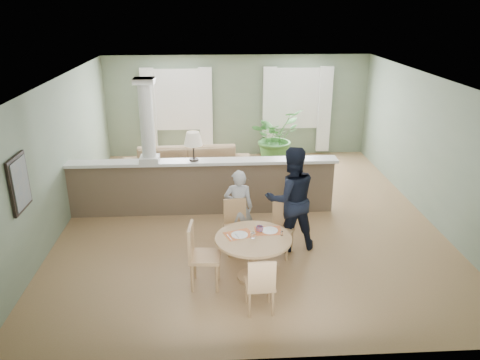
{
  "coord_description": "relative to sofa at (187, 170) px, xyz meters",
  "views": [
    {
      "loc": [
        -0.66,
        -8.43,
        4.01
      ],
      "look_at": [
        -0.22,
        -1.0,
        1.15
      ],
      "focal_mm": 35.0,
      "sensor_mm": 36.0,
      "label": 1
    }
  ],
  "objects": [
    {
      "name": "man_person",
      "position": [
        1.88,
        -2.86,
        0.47
      ],
      "size": [
        0.97,
        0.81,
        1.81
      ],
      "primitive_type": "imported",
      "rotation": [
        0.0,
        0.0,
        3.29
      ],
      "color": "black",
      "rests_on": "ground"
    },
    {
      "name": "ground",
      "position": [
        1.27,
        -1.57,
        -0.43
      ],
      "size": [
        8.0,
        8.0,
        0.0
      ],
      "primitive_type": "plane",
      "color": "#A87E58",
      "rests_on": "ground"
    },
    {
      "name": "dining_table",
      "position": [
        1.18,
        -3.8,
        0.12
      ],
      "size": [
        1.15,
        1.15,
        0.79
      ],
      "rotation": [
        0.0,
        0.0,
        0.34
      ],
      "color": "tan",
      "rests_on": "ground"
    },
    {
      "name": "chair_far_man",
      "position": [
        1.72,
        -3.05,
        0.06
      ],
      "size": [
        0.54,
        0.54,
        0.9
      ],
      "rotation": [
        0.0,
        0.0,
        -0.42
      ],
      "color": "tan",
      "rests_on": "ground"
    },
    {
      "name": "chair_near",
      "position": [
        1.2,
        -4.68,
        0.04
      ],
      "size": [
        0.41,
        0.41,
        0.86
      ],
      "rotation": [
        0.0,
        0.0,
        3.19
      ],
      "color": "tan",
      "rests_on": "ground"
    },
    {
      "name": "houseplant",
      "position": [
        2.2,
        1.59,
        0.28
      ],
      "size": [
        1.71,
        1.7,
        1.44
      ],
      "primitive_type": "imported",
      "rotation": [
        0.0,
        0.0,
        0.76
      ],
      "color": "#37702C",
      "rests_on": "ground"
    },
    {
      "name": "room_shell",
      "position": [
        1.24,
        -0.94,
        1.38
      ],
      "size": [
        7.02,
        8.02,
        2.71
      ],
      "color": "gray",
      "rests_on": "ground"
    },
    {
      "name": "child_person",
      "position": [
        1.02,
        -2.68,
        0.25
      ],
      "size": [
        0.52,
        0.36,
        1.36
      ],
      "primitive_type": "imported",
      "rotation": [
        0.0,
        0.0,
        3.08
      ],
      "color": "#A3A4A8",
      "rests_on": "ground"
    },
    {
      "name": "chair_side",
      "position": [
        0.37,
        -3.95,
        0.11
      ],
      "size": [
        0.48,
        0.48,
        0.99
      ],
      "rotation": [
        0.0,
        0.0,
        1.49
      ],
      "color": "tan",
      "rests_on": "ground"
    },
    {
      "name": "sofa",
      "position": [
        0.0,
        0.0,
        0.0
      ],
      "size": [
        3.01,
        1.28,
        0.87
      ],
      "primitive_type": "imported",
      "rotation": [
        0.0,
        0.0,
        0.04
      ],
      "color": "#947950",
      "rests_on": "ground"
    },
    {
      "name": "chair_far_boy",
      "position": [
        0.96,
        -2.9,
        0.06
      ],
      "size": [
        0.46,
        0.46,
        0.9
      ],
      "rotation": [
        0.0,
        0.0,
        0.14
      ],
      "color": "tan",
      "rests_on": "ground"
    },
    {
      "name": "pony_wall",
      "position": [
        0.29,
        -1.37,
        0.27
      ],
      "size": [
        5.32,
        0.38,
        2.7
      ],
      "color": "brown",
      "rests_on": "ground"
    }
  ]
}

